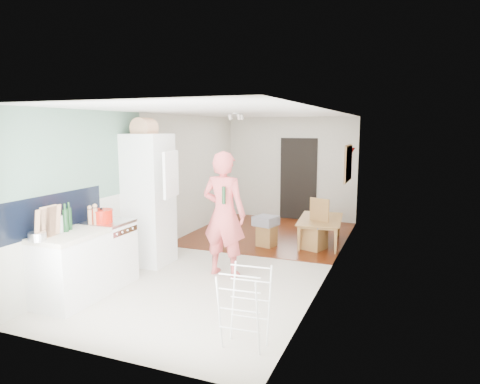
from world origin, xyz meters
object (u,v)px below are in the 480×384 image
Objects in this scene: dining_chair at (314,225)px; stool at (267,236)px; drying_rack at (245,308)px; person at (224,203)px; dining_table at (322,233)px.

stool is (-0.87, -0.13, -0.27)m from dining_chair.
stool is at bearing 100.71° from drying_rack.
person is 1.97m from stool.
dining_chair reaches higher than drying_rack.
stool is 0.49× the size of drying_rack.
dining_chair is 1.13× the size of drying_rack.
drying_rack is (0.02, -4.23, 0.20)m from dining_table.
dining_chair is 3.81m from drying_rack.
drying_rack reaches higher than dining_table.
person is 2.39× the size of dining_chair.
dining_table is at bearing 86.38° from drying_rack.
stool is 3.81m from drying_rack.
stool is at bearing -152.64° from dining_chair.
person reaches higher than dining_chair.
drying_rack is at bearing -75.45° from stool.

